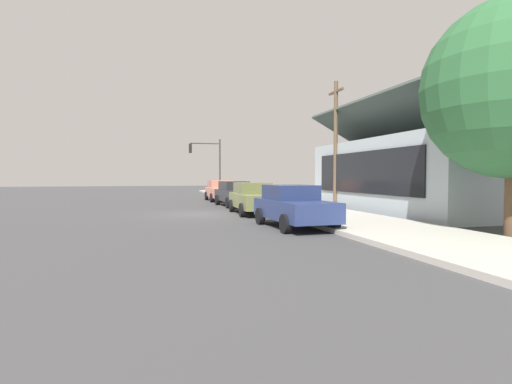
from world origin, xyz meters
TOP-DOWN VIEW (x-y plane):
  - ground_plane at (0.00, 0.00)m, footprint 120.00×120.00m
  - sidewalk_curb at (0.00, 5.60)m, footprint 60.00×4.20m
  - car_coral at (-10.48, 2.86)m, footprint 4.70×2.08m
  - car_charcoal at (-4.88, 2.84)m, footprint 4.88×2.16m
  - car_olive at (0.50, 2.69)m, footprint 4.67×2.15m
  - car_navy at (6.12, 2.78)m, footprint 4.42×2.21m
  - storefront_building at (1.54, 11.98)m, footprint 13.06×7.77m
  - traffic_light_main at (-15.17, 2.54)m, footprint 0.37×2.79m
  - utility_pole_wooden at (-1.49, 8.20)m, footprint 1.80×0.24m
  - fire_hydrant_red at (-6.53, 4.20)m, footprint 0.22×0.22m

SIDE VIEW (x-z plane):
  - ground_plane at x=0.00m, z-range 0.00..0.00m
  - sidewalk_curb at x=0.00m, z-range 0.00..0.16m
  - fire_hydrant_red at x=-6.53m, z-range 0.14..0.85m
  - car_navy at x=6.12m, z-range 0.02..1.61m
  - car_charcoal at x=-4.88m, z-range 0.02..1.61m
  - car_olive at x=0.50m, z-range 0.02..1.61m
  - car_coral at x=-10.48m, z-range 0.02..1.61m
  - storefront_building at x=1.54m, z-range -0.91..5.06m
  - traffic_light_main at x=-15.17m, z-range 0.89..6.09m
  - utility_pole_wooden at x=-1.49m, z-range 0.18..7.68m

